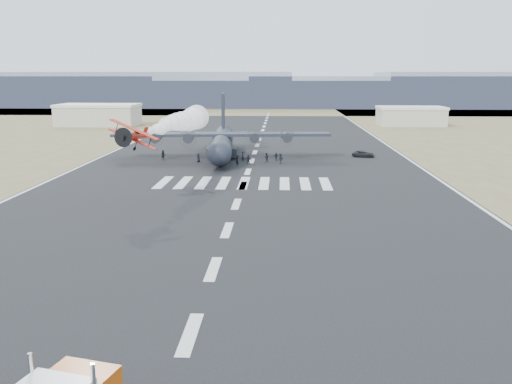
# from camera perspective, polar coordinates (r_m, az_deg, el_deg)

# --- Properties ---
(ground) EXTENTS (500.00, 500.00, 0.00)m
(ground) POSITION_cam_1_polar(r_m,az_deg,el_deg) (36.35, -6.60, -13.92)
(ground) COLOR black
(ground) RESTS_ON ground
(scrub_far) EXTENTS (500.00, 80.00, 0.00)m
(scrub_far) POSITION_cam_1_polar(r_m,az_deg,el_deg) (262.87, 1.41, 8.22)
(scrub_far) COLOR brown
(scrub_far) RESTS_ON ground
(runway_markings) EXTENTS (60.00, 260.00, 0.01)m
(runway_markings) POSITION_cam_1_polar(r_m,az_deg,el_deg) (93.82, -0.81, 2.05)
(runway_markings) COLOR silver
(runway_markings) RESTS_ON ground
(ridge_seg_b) EXTENTS (150.00, 50.00, 15.00)m
(ridge_seg_b) POSITION_cam_1_polar(r_m,az_deg,el_deg) (322.34, -22.58, 9.31)
(ridge_seg_b) COLOR gray
(ridge_seg_b) RESTS_ON ground
(ridge_seg_c) EXTENTS (150.00, 50.00, 17.00)m
(ridge_seg_c) POSITION_cam_1_polar(r_m,az_deg,el_deg) (300.82, -11.13, 10.06)
(ridge_seg_c) COLOR gray
(ridge_seg_c) RESTS_ON ground
(ridge_seg_d) EXTENTS (150.00, 50.00, 13.00)m
(ridge_seg_d) POSITION_cam_1_polar(r_m,az_deg,el_deg) (292.54, 1.54, 9.84)
(ridge_seg_d) COLOR gray
(ridge_seg_d) RESTS_ON ground
(ridge_seg_e) EXTENTS (150.00, 50.00, 15.00)m
(ridge_seg_e) POSITION_cam_1_polar(r_m,az_deg,el_deg) (298.44, 14.30, 9.72)
(ridge_seg_e) COLOR gray
(ridge_seg_e) RESTS_ON ground
(hangar_left) EXTENTS (24.50, 14.50, 6.70)m
(hangar_left) POSITION_cam_1_polar(r_m,az_deg,el_deg) (186.84, -15.47, 7.47)
(hangar_left) COLOR #A6A093
(hangar_left) RESTS_ON ground
(hangar_right) EXTENTS (20.50, 12.50, 5.90)m
(hangar_right) POSITION_cam_1_polar(r_m,az_deg,el_deg) (187.21, 15.21, 7.37)
(hangar_right) COLOR #A6A093
(hangar_right) RESTS_ON ground
(aerobatic_biplane) EXTENTS (6.18, 5.88, 3.60)m
(aerobatic_biplane) POSITION_cam_1_polar(r_m,az_deg,el_deg) (70.21, -12.11, 5.53)
(aerobatic_biplane) COLOR #B81F0C
(smoke_trail) EXTENTS (5.39, 27.31, 4.08)m
(smoke_trail) POSITION_cam_1_polar(r_m,az_deg,el_deg) (91.75, -6.88, 7.19)
(smoke_trail) COLOR white
(transport_aircraft) EXTENTS (41.20, 33.88, 11.89)m
(transport_aircraft) POSITION_cam_1_polar(r_m,az_deg,el_deg) (110.46, -3.43, 5.08)
(transport_aircraft) COLOR black
(transport_aircraft) RESTS_ON ground
(support_vehicle) EXTENTS (4.74, 3.11, 1.21)m
(support_vehicle) POSITION_cam_1_polar(r_m,az_deg,el_deg) (112.62, 10.68, 3.77)
(support_vehicle) COLOR black
(support_vehicle) RESTS_ON ground
(crew_a) EXTENTS (0.71, 0.78, 1.76)m
(crew_a) POSITION_cam_1_polar(r_m,az_deg,el_deg) (105.42, -1.34, 3.59)
(crew_a) COLOR black
(crew_a) RESTS_ON ground
(crew_b) EXTENTS (0.85, 0.56, 1.67)m
(crew_b) POSITION_cam_1_polar(r_m,az_deg,el_deg) (104.17, 1.04, 3.47)
(crew_b) COLOR black
(crew_b) RESTS_ON ground
(crew_c) EXTENTS (1.32, 1.18, 1.89)m
(crew_c) POSITION_cam_1_polar(r_m,az_deg,el_deg) (102.50, 2.44, 3.39)
(crew_c) COLOR black
(crew_c) RESTS_ON ground
(crew_d) EXTENTS (1.03, 0.74, 1.58)m
(crew_d) POSITION_cam_1_polar(r_m,az_deg,el_deg) (105.34, 2.02, 3.53)
(crew_d) COLOR black
(crew_d) RESTS_ON ground
(crew_e) EXTENTS (0.86, 0.94, 1.64)m
(crew_e) POSITION_cam_1_polar(r_m,az_deg,el_deg) (104.75, -5.79, 3.45)
(crew_e) COLOR black
(crew_e) RESTS_ON ground
(crew_f) EXTENTS (1.62, 1.14, 1.68)m
(crew_f) POSITION_cam_1_polar(r_m,az_deg,el_deg) (101.79, -0.79, 3.28)
(crew_f) COLOR black
(crew_f) RESTS_ON ground
(crew_g) EXTENTS (0.87, 0.89, 1.88)m
(crew_g) POSITION_cam_1_polar(r_m,az_deg,el_deg) (99.73, -1.88, 3.16)
(crew_g) COLOR black
(crew_g) RESTS_ON ground
(crew_h) EXTENTS (1.00, 0.71, 1.88)m
(crew_h) POSITION_cam_1_polar(r_m,az_deg,el_deg) (107.81, -9.26, 3.65)
(crew_h) COLOR black
(crew_h) RESTS_ON ground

